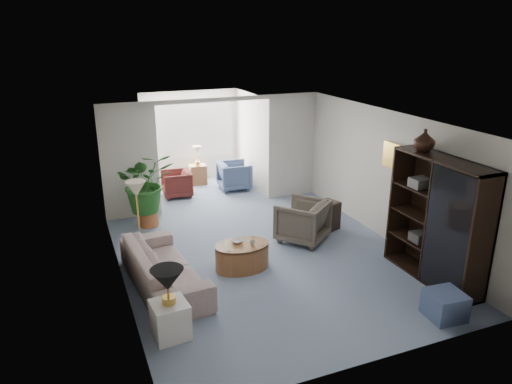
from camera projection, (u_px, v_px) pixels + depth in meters
name	position (u px, v px, depth m)	size (l,w,h in m)	color
floor	(269.00, 260.00, 8.57)	(6.00, 6.00, 0.00)	#7B88A2
sunroom_floor	(204.00, 191.00, 12.16)	(2.60, 2.60, 0.00)	#7B88A2
back_pier_left	(130.00, 162.00, 10.11)	(1.20, 0.12, 2.50)	silver
back_pier_right	(292.00, 146.00, 11.47)	(1.20, 0.12, 2.50)	silver
back_header	(214.00, 100.00, 10.40)	(2.60, 0.12, 0.10)	silver
window_pane	(191.00, 129.00, 12.65)	(2.20, 0.02, 1.50)	white
window_blinds	(191.00, 129.00, 12.62)	(2.20, 0.02, 1.50)	white
framed_picture	(394.00, 156.00, 8.80)	(0.04, 0.50, 0.40)	#B0A78D
sofa	(164.00, 267.00, 7.62)	(2.29, 0.89, 0.67)	#B5AB99
end_table	(170.00, 320.00, 6.39)	(0.46, 0.46, 0.51)	silver
table_lamp	(167.00, 280.00, 6.19)	(0.44, 0.44, 0.30)	black
floor_lamp	(136.00, 189.00, 8.43)	(0.36, 0.36, 0.28)	beige
coffee_table	(242.00, 256.00, 8.22)	(0.95, 0.95, 0.45)	brown
coffee_bowl	(237.00, 241.00, 8.21)	(0.21, 0.21, 0.05)	silver
coffee_cup	(252.00, 243.00, 8.10)	(0.09, 0.09, 0.09)	beige
wingback_chair	(302.00, 221.00, 9.26)	(0.86, 0.88, 0.80)	#5E564A
side_table_dark	(326.00, 216.00, 9.81)	(0.49, 0.39, 0.58)	black
entertainment_cabinet	(437.00, 221.00, 7.64)	(0.49, 1.85, 2.05)	black
cabinet_urn	(424.00, 140.00, 7.68)	(0.34, 0.34, 0.36)	black
ottoman	(445.00, 305.00, 6.83)	(0.49, 0.49, 0.39)	#49597E
plant_pot	(149.00, 218.00, 10.02)	(0.40, 0.40, 0.32)	#AE5E32
house_plant	(146.00, 182.00, 9.77)	(1.14, 0.99, 1.26)	#235A1E
sunroom_chair_blue	(234.00, 176.00, 12.24)	(0.76, 0.78, 0.71)	#49597E
sunroom_chair_maroon	(177.00, 184.00, 11.72)	(0.68, 0.70, 0.64)	maroon
sunroom_table	(198.00, 175.00, 12.66)	(0.42, 0.33, 0.52)	brown
shelf_clutter	(438.00, 219.00, 7.55)	(0.30, 1.18, 1.06)	#312F2C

